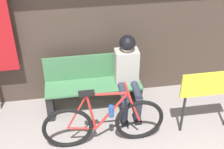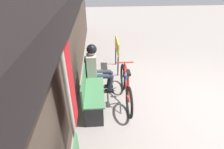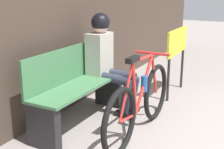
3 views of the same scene
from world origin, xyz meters
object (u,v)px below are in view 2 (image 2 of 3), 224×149
bicycle (126,87)px  signboard (117,48)px  person_seated (96,65)px  banner_pole (70,88)px  park_bench_near (92,89)px

bicycle → signboard: 1.50m
signboard → person_seated: bearing=149.3°
signboard → banner_pole: bearing=162.4°
bicycle → banner_pole: bearing=145.3°
bicycle → banner_pole: banner_pole is taller
person_seated → banner_pole: banner_pole is taller
park_bench_near → bicycle: (0.06, -0.76, -0.04)m
park_bench_near → person_seated: person_seated is taller
park_bench_near → person_seated: bearing=-12.2°
person_seated → signboard: 1.17m
banner_pole → signboard: size_ratio=2.36×
banner_pole → signboard: (2.83, -0.89, -0.67)m
park_bench_near → person_seated: (0.50, -0.11, 0.31)m
park_bench_near → signboard: 1.70m
bicycle → banner_pole: size_ratio=0.71×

